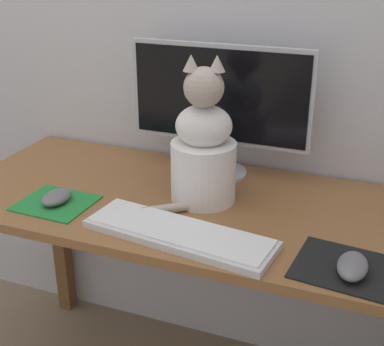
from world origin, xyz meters
The scene contains 8 objects.
desk centered at (0.00, 0.00, 0.60)m, with size 1.37×0.58×0.70m.
monitor centered at (-0.01, 0.20, 0.92)m, with size 0.53×0.17×0.39m.
keyboard centered at (0.02, -0.19, 0.72)m, with size 0.48×0.20×0.02m.
mousepad_left centered at (-0.35, -0.15, 0.71)m, with size 0.20×0.17×0.00m.
mousepad_right centered at (0.40, -0.18, 0.71)m, with size 0.23×0.20×0.00m.
computer_mouse_left centered at (-0.35, -0.15, 0.72)m, with size 0.07×0.10×0.03m.
computer_mouse_right centered at (0.42, -0.20, 0.73)m, with size 0.06×0.11×0.04m.
cat centered at (0.01, 0.02, 0.85)m, with size 0.23×0.26×0.39m.
Camera 1 is at (0.44, -1.20, 1.35)m, focal length 50.00 mm.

